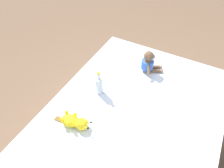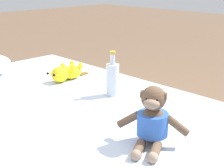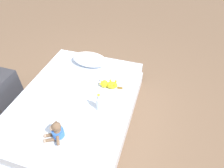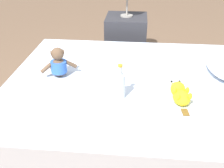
# 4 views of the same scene
# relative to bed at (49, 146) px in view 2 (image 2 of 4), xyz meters

# --- Properties ---
(bed) EXTENTS (1.45, 1.97, 0.40)m
(bed) POSITION_rel_bed_xyz_m (0.00, 0.00, 0.00)
(bed) COLOR #B2B2B7
(bed) RESTS_ON ground_plane
(plush_monkey) EXTENTS (0.25, 0.27, 0.24)m
(plush_monkey) POSITION_rel_bed_xyz_m (0.09, -0.58, 0.30)
(plush_monkey) COLOR brown
(plush_monkey) RESTS_ON bed
(plush_yellow_creature) EXTENTS (0.33, 0.13, 0.10)m
(plush_yellow_creature) POSITION_rel_bed_xyz_m (0.36, 0.31, 0.25)
(plush_yellow_creature) COLOR yellow
(plush_yellow_creature) RESTS_ON bed
(glass_bottle) EXTENTS (0.07, 0.07, 0.25)m
(glass_bottle) POSITION_rel_bed_xyz_m (0.37, -0.09, 0.30)
(glass_bottle) COLOR silver
(glass_bottle) RESTS_ON bed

